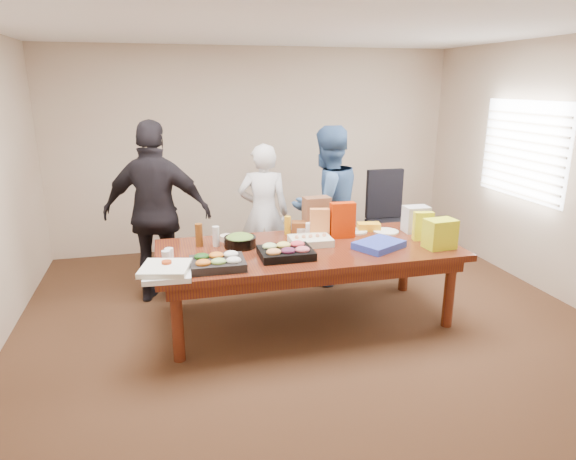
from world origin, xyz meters
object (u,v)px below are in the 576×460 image
object	(u,v)px
person_center	(264,213)
salad_bowl	(240,242)
conference_table	(308,284)
person_right	(327,206)
office_chair	(391,222)
sheet_cake	(311,241)

from	to	relation	value
person_center	salad_bowl	xyz separation A→B (m)	(-0.44, -1.02, 0.00)
conference_table	person_right	size ratio (longest dim) A/B	1.56
conference_table	person_center	world-z (taller)	person_center
office_chair	person_center	bearing A→B (deg)	-177.68
person_center	person_right	xyz separation A→B (m)	(0.67, -0.26, 0.10)
person_right	sheet_cake	distance (m)	0.97
person_right	sheet_cake	bearing A→B (deg)	44.52
person_right	salad_bowl	world-z (taller)	person_right
office_chair	sheet_cake	bearing A→B (deg)	-139.99
office_chair	sheet_cake	distance (m)	1.83
conference_table	sheet_cake	bearing A→B (deg)	60.41
sheet_cake	person_center	bearing A→B (deg)	103.51
salad_bowl	conference_table	bearing A→B (deg)	-15.02
office_chair	salad_bowl	distance (m)	2.34
office_chair	salad_bowl	bearing A→B (deg)	-152.14
person_right	sheet_cake	world-z (taller)	person_right
person_center	salad_bowl	bearing A→B (deg)	79.41
conference_table	salad_bowl	distance (m)	0.77
office_chair	person_right	xyz separation A→B (m)	(-0.96, -0.31, 0.33)
office_chair	person_center	size ratio (longest dim) A/B	0.71
conference_table	sheet_cake	world-z (taller)	sheet_cake
sheet_cake	salad_bowl	distance (m)	0.67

